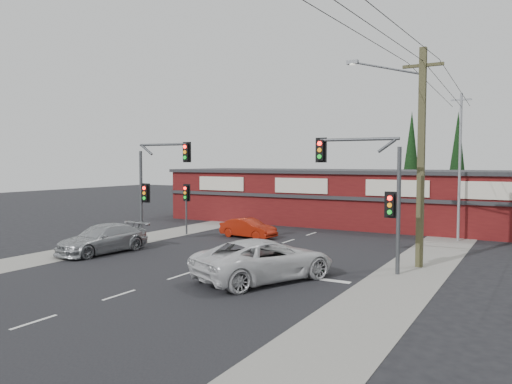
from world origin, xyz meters
The scene contains 18 objects.
ground centered at (0.00, 0.00, 0.00)m, with size 120.00×120.00×0.00m, color black.
road_strip centered at (0.00, 5.00, 0.01)m, with size 14.00×70.00×0.01m, color black.
verge_left centered at (-8.50, 5.00, 0.01)m, with size 3.00×70.00×0.02m, color gray.
verge_right centered at (8.50, 5.00, 0.01)m, with size 3.00×70.00×0.02m, color gray.
stop_line centered at (3.50, -1.50, 0.01)m, with size 6.50×0.35×0.01m, color silver.
white_suv centered at (3.49, -2.69, 0.85)m, with size 2.82×6.11×1.70m, color silver.
silver_suv centered at (-6.96, -1.62, 0.75)m, with size 2.11×5.18×1.50m, color #A8ACAE.
red_sedan centered at (-2.88, 6.79, 0.62)m, with size 1.32×3.78×1.24m, color maroon.
lane_dashes centered at (0.00, 1.44, 0.01)m, with size 0.12×40.48×0.01m.
shop_building centered at (-0.99, 16.99, 2.13)m, with size 27.30×8.40×4.22m.
conifer_near centered at (3.50, 24.00, 5.48)m, with size 1.80×1.80×9.25m.
conifer_far centered at (7.00, 26.00, 5.48)m, with size 1.80×1.80×9.25m.
traffic_mast_left centered at (-6.43, 2.00, 3.93)m, with size 3.77×0.27×5.97m.
traffic_mast_right centered at (6.86, 1.00, 3.95)m, with size 3.96×0.27×5.97m.
pedestal_signal centered at (-7.20, 6.01, 2.41)m, with size 0.55×0.27×3.38m.
utility_pole centered at (8.36, 2.99, 5.40)m, with size 4.38×0.59×10.00m.
steel_pole centered at (9.00, 12.00, 4.70)m, with size 1.20×0.16×9.00m.
power_lines centered at (8.47, -2.47, 9.04)m, with size 2.01×29.00×1.22m.
Camera 1 is at (13.16, -20.52, 4.87)m, focal length 35.00 mm.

